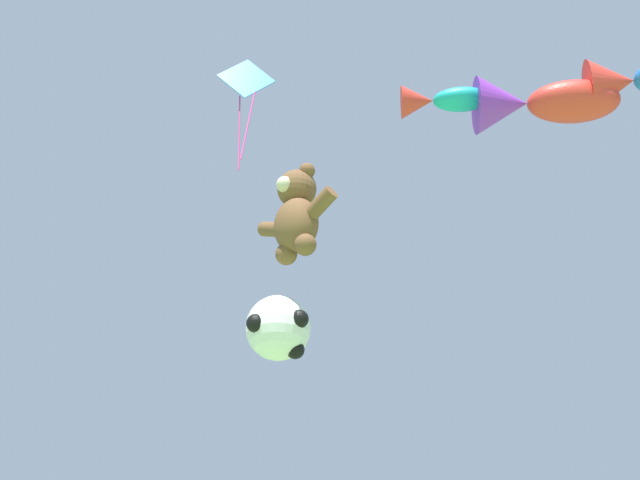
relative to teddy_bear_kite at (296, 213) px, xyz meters
The scene contains 5 objects.
teddy_bear_kite is the anchor object (origin of this frame).
soccer_ball_kite 1.90m from the teddy_bear_kite, 156.23° to the left, with size 1.16×1.15×1.07m.
fish_kite_teal 3.18m from the teddy_bear_kite, 31.02° to the left, with size 1.50×1.38×0.58m.
fish_kite_crimson 4.58m from the teddy_bear_kite, 36.26° to the left, with size 2.44×2.28×1.01m.
diamond_kite 3.74m from the teddy_bear_kite, behind, with size 0.75×0.95×2.78m.
Camera 1 is at (6.51, -1.56, 1.62)m, focal length 40.00 mm.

